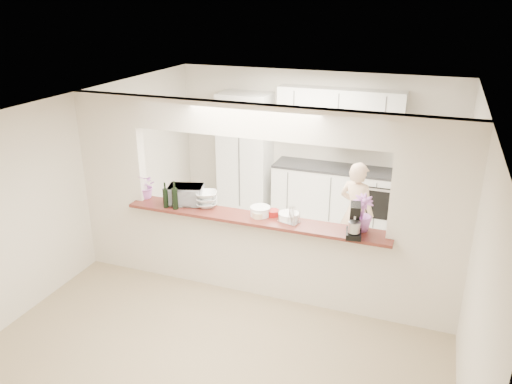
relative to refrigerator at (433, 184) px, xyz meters
The scene contains 19 objects.
floor 3.46m from the refrigerator, 127.72° to the right, with size 6.00×6.00×0.00m, color tan.
tile_overlay 2.48m from the refrigerator, 151.78° to the right, with size 5.00×2.90×0.01m, color silver.
partition 3.41m from the refrigerator, 127.72° to the right, with size 5.00×0.15×2.50m.
bar_counter 3.37m from the refrigerator, 127.68° to the right, with size 3.40×0.38×1.09m.
kitchen_cabinets 2.24m from the refrigerator, behind, with size 3.15×0.62×2.25m.
refrigerator is the anchor object (origin of this frame).
flower_left 4.50m from the refrigerator, 144.54° to the right, with size 0.31×0.27×0.35m, color #E378C6.
wine_bottle_a 4.20m from the refrigerator, 137.91° to the right, with size 0.08×0.08×0.38m.
wine_bottle_b 4.30m from the refrigerator, 139.15° to the right, with size 0.07×0.07×0.34m.
toaster_oven 4.02m from the refrigerator, 139.56° to the right, with size 0.45×0.30×0.25m, color #A2A3A7.
serving_bowls 3.80m from the refrigerator, 136.61° to the right, with size 0.28×0.28×0.20m, color white.
plate_stack_a 3.31m from the refrigerator, 127.35° to the right, with size 0.25×0.25×0.12m.
plate_stack_b 3.10m from the refrigerator, 121.89° to the right, with size 0.26×0.26×0.09m.
red_bowl 3.18m from the refrigerator, 125.75° to the right, with size 0.16×0.16×0.07m, color maroon.
tan_bowl 3.36m from the refrigerator, 126.73° to the right, with size 0.16×0.16×0.07m, color beige.
utensil_caddy 3.16m from the refrigerator, 120.64° to the right, with size 0.27×0.20×0.23m.
stand_mixer 2.93m from the refrigerator, 106.06° to the right, with size 0.21×0.30×0.40m.
flower_right 2.74m from the refrigerator, 106.09° to the right, with size 0.24×0.24×0.43m, color #B863B9.
person 1.67m from the refrigerator, 126.61° to the right, with size 0.55×0.36×1.50m, color #DBB28E.
Camera 1 is at (1.98, -5.35, 3.64)m, focal length 35.00 mm.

